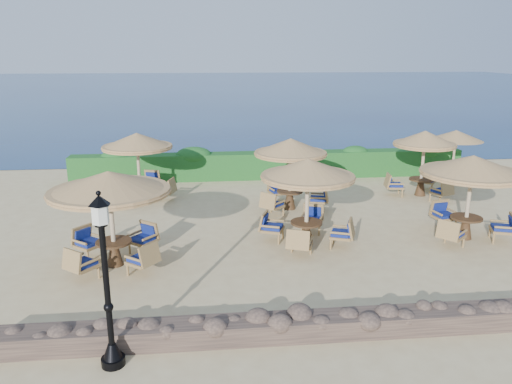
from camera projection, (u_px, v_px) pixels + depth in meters
name	position (u px, v px, depth m)	size (l,w,h in m)	color
ground	(299.00, 231.00, 16.31)	(120.00, 120.00, 0.00)	#D4BE86
sea	(221.00, 87.00, 83.34)	(160.00, 160.00, 0.00)	#0C234F
hedge	(270.00, 165.00, 23.04)	(18.00, 0.90, 1.20)	#184B1D
stone_wall	(355.00, 324.00, 10.31)	(15.00, 0.65, 0.44)	brown
lamp_post	(107.00, 289.00, 8.90)	(0.44, 0.44, 3.31)	black
extra_parasol	(456.00, 136.00, 21.48)	(2.30, 2.30, 2.41)	tan
cafe_set_0	(110.00, 198.00, 13.16)	(3.23, 3.23, 2.65)	tan
cafe_set_1	(308.00, 186.00, 14.73)	(2.86, 2.86, 2.65)	tan
cafe_set_2	(471.00, 177.00, 15.12)	(3.09, 3.09, 2.65)	tan
cafe_set_3	(138.00, 155.00, 19.33)	(2.88, 2.88, 2.65)	tan
cafe_set_4	(290.00, 159.00, 18.09)	(2.78, 2.78, 2.65)	tan
cafe_set_5	(424.00, 151.00, 19.85)	(2.66, 2.75, 2.65)	tan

